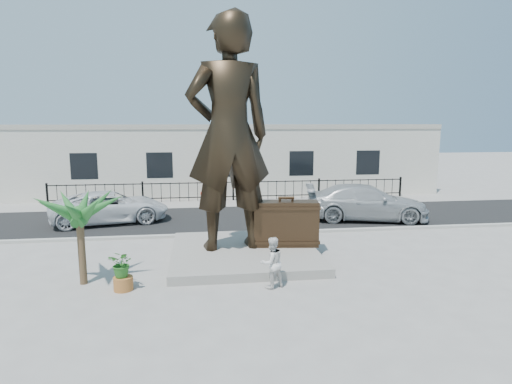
{
  "coord_description": "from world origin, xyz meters",
  "views": [
    {
      "loc": [
        -2.06,
        -13.45,
        4.87
      ],
      "look_at": [
        0.0,
        2.0,
        2.3
      ],
      "focal_mm": 30.0,
      "sensor_mm": 36.0,
      "label": 1
    }
  ],
  "objects_px": {
    "tourist": "(272,263)",
    "car_white": "(110,207)",
    "statue": "(229,134)",
    "suitcase": "(286,223)"
  },
  "relations": [
    {
      "from": "tourist",
      "to": "car_white",
      "type": "relative_size",
      "value": 0.28
    },
    {
      "from": "statue",
      "to": "suitcase",
      "type": "distance_m",
      "value": 3.9
    },
    {
      "from": "statue",
      "to": "suitcase",
      "type": "height_order",
      "value": "statue"
    },
    {
      "from": "suitcase",
      "to": "tourist",
      "type": "relative_size",
      "value": 1.54
    },
    {
      "from": "statue",
      "to": "suitcase",
      "type": "relative_size",
      "value": 3.48
    },
    {
      "from": "statue",
      "to": "tourist",
      "type": "height_order",
      "value": "statue"
    },
    {
      "from": "statue",
      "to": "tourist",
      "type": "distance_m",
      "value": 5.01
    },
    {
      "from": "suitcase",
      "to": "car_white",
      "type": "height_order",
      "value": "suitcase"
    },
    {
      "from": "statue",
      "to": "car_white",
      "type": "distance_m",
      "value": 8.84
    },
    {
      "from": "tourist",
      "to": "car_white",
      "type": "height_order",
      "value": "tourist"
    }
  ]
}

